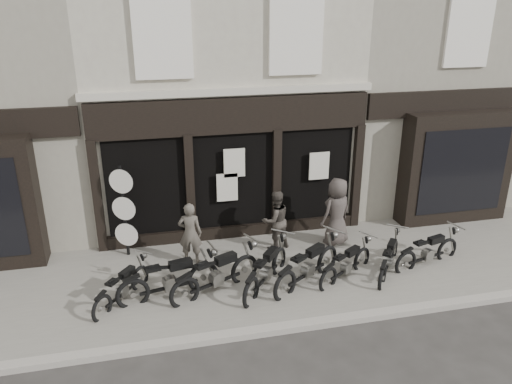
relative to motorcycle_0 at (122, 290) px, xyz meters
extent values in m
plane|color=#2D2B28|center=(2.91, -0.43, -0.36)|extent=(90.00, 90.00, 0.00)
cube|color=slate|center=(2.91, 0.47, -0.30)|extent=(30.00, 4.20, 0.12)
cube|color=gray|center=(2.91, -1.68, -0.29)|extent=(30.00, 0.25, 0.13)
cube|color=#B7B29D|center=(2.91, 5.57, 3.74)|extent=(7.20, 6.00, 8.20)
cube|color=black|center=(2.91, 2.49, 3.09)|extent=(7.10, 0.18, 0.90)
cube|color=black|center=(2.91, 2.55, 1.14)|extent=(6.50, 0.10, 2.95)
cube|color=black|center=(2.91, 2.48, -0.14)|extent=(7.10, 0.20, 0.44)
cube|color=#BCB5A3|center=(2.91, 2.52, 3.69)|extent=(7.30, 0.22, 0.18)
cube|color=silver|center=(1.31, 2.52, 5.04)|extent=(1.35, 0.12, 2.00)
cube|color=black|center=(1.31, 2.55, 5.04)|extent=(1.05, 0.06, 1.70)
cube|color=silver|center=(4.51, 2.52, 5.04)|extent=(1.35, 0.12, 2.00)
cube|color=black|center=(4.51, 2.55, 5.04)|extent=(1.05, 0.06, 1.70)
cube|color=black|center=(-0.54, 2.47, 1.19)|extent=(0.22, 0.22, 3.00)
cube|color=black|center=(1.76, 2.47, 1.19)|extent=(0.22, 0.22, 3.00)
cube|color=black|center=(4.06, 2.47, 1.19)|extent=(0.22, 0.22, 3.00)
cube|color=black|center=(6.36, 2.47, 1.19)|extent=(0.22, 0.22, 3.00)
cube|color=beige|center=(2.91, 2.37, 1.89)|extent=(0.55, 0.04, 0.75)
cube|color=beige|center=(5.21, 2.37, 1.64)|extent=(0.55, 0.04, 0.75)
cube|color=beige|center=(2.71, 2.37, 1.24)|extent=(0.55, 0.04, 0.75)
cube|color=gray|center=(9.26, 5.57, 3.74)|extent=(5.50, 6.00, 8.20)
cube|color=black|center=(9.26, 2.22, 1.34)|extent=(3.20, 0.70, 3.20)
cube|color=black|center=(9.26, 1.87, 1.34)|extent=(2.60, 0.06, 2.40)
cube|color=black|center=(9.26, 2.52, 3.14)|extent=(5.40, 0.16, 0.70)
cube|color=silver|center=(9.26, 2.53, 5.04)|extent=(1.30, 0.10, 1.90)
cube|color=black|center=(9.26, 2.56, 5.04)|extent=(1.00, 0.06, 1.60)
torus|color=black|center=(0.37, 0.49, -0.06)|extent=(0.42, 0.53, 0.60)
torus|color=black|center=(-0.40, -0.53, -0.06)|extent=(0.42, 0.53, 0.60)
cube|color=black|center=(-0.02, -0.02, -0.10)|extent=(0.66, 0.87, 0.05)
cube|color=gray|center=(0.00, -0.01, -0.03)|extent=(0.25, 0.27, 0.23)
cube|color=black|center=(0.12, 0.16, 0.31)|extent=(0.36, 0.42, 0.15)
cube|color=black|center=(-0.17, -0.23, 0.35)|extent=(0.30, 0.32, 0.05)
cylinder|color=gray|center=(0.48, 0.65, 0.52)|extent=(0.43, 0.33, 0.03)
torus|color=black|center=(1.75, 0.11, 0.01)|extent=(0.74, 0.26, 0.74)
torus|color=black|center=(0.22, -0.24, 0.01)|extent=(0.74, 0.26, 0.74)
cube|color=black|center=(0.98, -0.07, -0.04)|extent=(1.27, 0.34, 0.07)
cube|color=gray|center=(1.01, -0.06, 0.05)|extent=(0.30, 0.25, 0.28)
cube|color=black|center=(1.26, -0.01, 0.46)|extent=(0.53, 0.29, 0.18)
cube|color=black|center=(0.67, -0.14, 0.51)|extent=(0.37, 0.28, 0.07)
cylinder|color=gray|center=(1.98, 0.16, 0.72)|extent=(0.18, 0.62, 0.04)
torus|color=black|center=(2.71, 0.23, 0.01)|extent=(0.71, 0.41, 0.74)
torus|color=black|center=(1.28, -0.45, 0.01)|extent=(0.71, 0.41, 0.74)
cube|color=black|center=(2.00, -0.11, -0.04)|extent=(1.19, 0.60, 0.07)
cube|color=gray|center=(2.02, -0.10, 0.05)|extent=(0.32, 0.29, 0.28)
cube|color=black|center=(2.25, 0.01, 0.46)|extent=(0.53, 0.38, 0.19)
cube|color=black|center=(1.70, -0.25, 0.51)|extent=(0.39, 0.34, 0.07)
cylinder|color=gray|center=(2.93, 0.33, 0.73)|extent=(0.31, 0.59, 0.04)
torus|color=black|center=(3.60, 0.46, -0.01)|extent=(0.51, 0.61, 0.71)
torus|color=black|center=(2.66, -0.72, -0.01)|extent=(0.51, 0.61, 0.71)
cube|color=black|center=(3.13, -0.13, -0.05)|extent=(0.81, 1.00, 0.06)
cube|color=gray|center=(3.14, -0.12, 0.03)|extent=(0.30, 0.31, 0.27)
cube|color=black|center=(3.30, 0.08, 0.43)|extent=(0.44, 0.48, 0.18)
cube|color=black|center=(2.93, -0.38, 0.47)|extent=(0.36, 0.37, 0.06)
cylinder|color=gray|center=(3.74, 0.64, 0.68)|extent=(0.49, 0.40, 0.04)
torus|color=black|center=(4.72, 0.23, 0.00)|extent=(0.66, 0.50, 0.74)
torus|color=black|center=(3.42, -0.66, 0.00)|extent=(0.66, 0.50, 0.74)
cube|color=black|center=(4.07, -0.21, -0.04)|extent=(1.09, 0.77, 0.06)
cube|color=gray|center=(4.09, -0.20, 0.05)|extent=(0.32, 0.31, 0.28)
cube|color=black|center=(4.31, -0.05, 0.46)|extent=(0.52, 0.43, 0.18)
cube|color=black|center=(3.80, -0.40, 0.50)|extent=(0.39, 0.36, 0.06)
cylinder|color=gray|center=(4.92, 0.36, 0.72)|extent=(0.39, 0.54, 0.04)
torus|color=black|center=(5.59, 0.17, -0.05)|extent=(0.57, 0.40, 0.62)
torus|color=black|center=(4.47, -0.53, -0.05)|extent=(0.57, 0.40, 0.62)
cube|color=black|center=(5.03, -0.18, -0.09)|extent=(0.94, 0.62, 0.05)
cube|color=gray|center=(5.04, -0.17, -0.02)|extent=(0.27, 0.26, 0.24)
cube|color=black|center=(5.23, -0.05, 0.33)|extent=(0.44, 0.35, 0.15)
cube|color=black|center=(4.79, -0.32, 0.37)|extent=(0.33, 0.30, 0.05)
cylinder|color=gray|center=(5.76, 0.28, 0.55)|extent=(0.31, 0.46, 0.03)
torus|color=black|center=(6.52, 0.34, -0.04)|extent=(0.46, 0.55, 0.64)
torus|color=black|center=(5.69, -0.73, -0.04)|extent=(0.46, 0.55, 0.64)
cube|color=black|center=(6.10, -0.19, -0.08)|extent=(0.72, 0.90, 0.06)
cube|color=gray|center=(6.11, -0.18, -0.01)|extent=(0.27, 0.28, 0.24)
cube|color=black|center=(6.25, 0.00, 0.35)|extent=(0.39, 0.44, 0.16)
cube|color=black|center=(5.93, -0.41, 0.38)|extent=(0.32, 0.34, 0.06)
cylinder|color=gray|center=(6.65, 0.50, 0.57)|extent=(0.45, 0.36, 0.03)
torus|color=black|center=(7.85, 0.12, -0.04)|extent=(0.65, 0.26, 0.65)
torus|color=black|center=(6.52, -0.25, -0.04)|extent=(0.65, 0.26, 0.65)
cube|color=black|center=(7.18, -0.06, -0.08)|extent=(1.10, 0.35, 0.06)
cube|color=gray|center=(7.20, -0.06, 0.00)|extent=(0.27, 0.23, 0.25)
cube|color=black|center=(7.42, 0.00, 0.36)|extent=(0.46, 0.27, 0.16)
cube|color=black|center=(6.91, -0.14, 0.40)|extent=(0.33, 0.26, 0.06)
cylinder|color=gray|center=(8.05, 0.18, 0.59)|extent=(0.18, 0.54, 0.03)
imported|color=#4D473F|center=(1.61, 1.30, 0.54)|extent=(0.64, 0.50, 1.56)
imported|color=#3B3630|center=(3.81, 1.59, 0.54)|extent=(0.89, 0.78, 1.56)
imported|color=#423A37|center=(5.42, 1.48, 0.67)|extent=(1.04, 0.87, 1.81)
cylinder|color=black|center=(0.09, 2.05, -0.33)|extent=(0.39, 0.39, 0.06)
cylinder|color=black|center=(0.09, 2.05, 0.89)|extent=(0.08, 0.08, 2.49)
cylinder|color=black|center=(0.09, 2.02, 1.75)|extent=(0.57, 0.28, 0.61)
cylinder|color=silver|center=(0.09, 1.99, 1.75)|extent=(0.56, 0.25, 0.61)
cylinder|color=black|center=(0.09, 2.02, 1.05)|extent=(0.57, 0.28, 0.61)
cylinder|color=silver|center=(0.09, 1.99, 1.05)|extent=(0.56, 0.25, 0.61)
cylinder|color=black|center=(0.09, 2.02, 0.34)|extent=(0.57, 0.28, 0.61)
cylinder|color=silver|center=(0.09, 1.99, 0.34)|extent=(0.56, 0.25, 0.61)
camera|label=1|loc=(0.73, -9.59, 5.81)|focal=35.00mm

